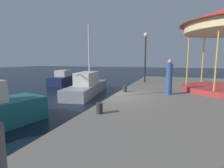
{
  "coord_description": "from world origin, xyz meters",
  "views": [
    {
      "loc": [
        3.05,
        -9.05,
        2.73
      ],
      "look_at": [
        -0.86,
        2.04,
        1.08
      ],
      "focal_mm": 27.12,
      "sensor_mm": 36.0,
      "label": 1
    }
  ],
  "objects": [
    {
      "name": "motorboat_navy",
      "position": [
        -8.57,
        7.08,
        0.62
      ],
      "size": [
        2.38,
        4.37,
        1.63
      ],
      "color": "#19214C",
      "rests_on": "ground"
    },
    {
      "name": "lamp_post_mid_promenade",
      "position": [
        0.84,
        5.92,
        3.73
      ],
      "size": [
        0.36,
        0.36,
        4.28
      ],
      "color": "black",
      "rests_on": "quay_dock"
    },
    {
      "name": "sailboat_grey",
      "position": [
        -3.43,
        3.22,
        0.66
      ],
      "size": [
        2.8,
        6.88,
        5.65
      ],
      "color": "gray",
      "rests_on": "ground"
    },
    {
      "name": "person_mid_promenade",
      "position": [
        2.94,
        1.0,
        1.74
      ],
      "size": [
        0.34,
        0.34,
        1.99
      ],
      "color": "#2D4C8C",
      "rests_on": "quay_dock"
    },
    {
      "name": "bollard_south",
      "position": [
        0.63,
        -3.57,
        1.0
      ],
      "size": [
        0.24,
        0.24,
        0.4
      ],
      "primitive_type": "cylinder",
      "color": "#2D2D33",
      "rests_on": "quay_dock"
    },
    {
      "name": "bollard_north",
      "position": [
        0.38,
        0.97,
        1.0
      ],
      "size": [
        0.24,
        0.24,
        0.4
      ],
      "primitive_type": "cylinder",
      "color": "#2D2D33",
      "rests_on": "quay_dock"
    },
    {
      "name": "ground_plane",
      "position": [
        0.0,
        0.0,
        0.0
      ],
      "size": [
        120.0,
        120.0,
        0.0
      ],
      "primitive_type": "plane",
      "color": "black"
    }
  ]
}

